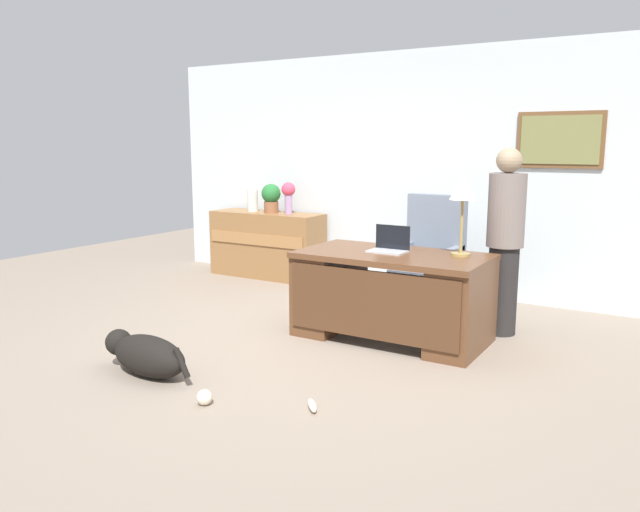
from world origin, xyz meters
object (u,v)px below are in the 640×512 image
desk_lamp (463,194)px  dog_toy_bone (312,405)px  person_standing (505,240)px  vase_with_flowers (288,194)px  desk (391,293)px  armchair (430,261)px  laptop (390,245)px  dog_lying (146,354)px  credenza (267,245)px  potted_plant (271,197)px  vase_empty (253,200)px  dog_toy_ball (204,397)px

desk_lamp → dog_toy_bone: desk_lamp is taller
person_standing → vase_with_flowers: (-2.89, 0.90, 0.22)m
desk → armchair: bearing=92.9°
laptop → desk: bearing=-54.5°
armchair → dog_toy_bone: (0.25, -2.63, -0.49)m
desk → dog_lying: bearing=-124.3°
desk → laptop: laptop is taller
credenza → potted_plant: bearing=1.1°
desk_lamp → person_standing: bearing=62.0°
vase_with_flowers → potted_plant: vase_with_flowers is taller
desk_lamp → vase_empty: bearing=157.0°
person_standing → dog_toy_ball: bearing=-115.4°
dog_lying → potted_plant: (-1.20, 3.27, 0.86)m
person_standing → dog_toy_ball: (-1.22, -2.56, -0.80)m
credenza → armchair: armchair is taller
armchair → person_standing: 0.97m
armchair → laptop: 1.00m
potted_plant → dog_lying: bearing=-69.9°
desk → armchair: 1.04m
laptop → person_standing: bearing=34.5°
desk_lamp → dog_toy_bone: 2.21m
potted_plant → vase_with_flowers: bearing=0.0°
dog_lying → armchair: bearing=67.9°
dog_lying → potted_plant: potted_plant is taller
laptop → dog_toy_bone: bearing=-81.4°
armchair → desk_lamp: bearing=-54.8°
dog_toy_bone → person_standing: bearing=75.5°
desk_lamp → dog_lying: bearing=-131.7°
armchair → dog_toy_ball: 3.00m
desk_lamp → potted_plant: size_ratio=1.80×
desk → laptop: 0.42m
desk → laptop: bearing=125.5°
desk_lamp → vase_with_flowers: (-2.64, 1.35, -0.20)m
dog_lying → potted_plant: 3.59m
dog_lying → vase_with_flowers: (-0.94, 3.27, 0.91)m
desk → credenza: bearing=147.6°
dog_lying → vase_with_flowers: vase_with_flowers is taller
credenza → laptop: (2.38, -1.47, 0.40)m
desk → vase_empty: size_ratio=5.65×
dog_toy_ball → vase_with_flowers: bearing=115.7°
dog_lying → dog_toy_ball: bearing=-14.6°
armchair → potted_plant: size_ratio=3.25×
dog_toy_ball → dog_toy_bone: (0.64, 0.31, -0.03)m
person_standing → vase_with_flowers: 3.03m
armchair → vase_with_flowers: size_ratio=3.02×
vase_with_flowers → dog_toy_ball: 3.97m
vase_with_flowers → laptop: bearing=-35.7°
potted_plant → desk: bearing=-33.2°
credenza → dog_lying: 3.51m
laptop → vase_empty: bearing=150.5°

